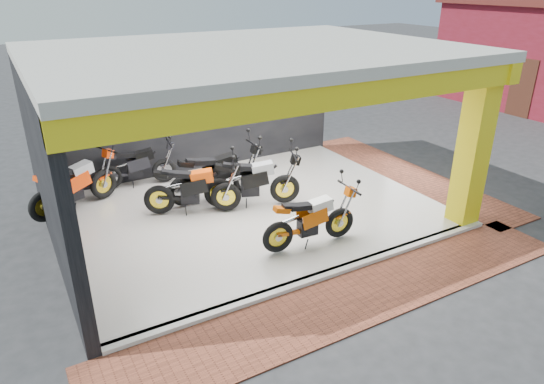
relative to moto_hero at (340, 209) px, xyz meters
The scene contains 17 objects.
ground 1.18m from the moto_hero, behind, with size 80.00×80.00×0.00m, color #2D2D30.
showroom_floor 2.38m from the moto_hero, 113.54° to the left, with size 8.00×6.00×0.10m, color white.
showroom_ceiling 3.65m from the moto_hero, 113.54° to the left, with size 8.40×6.40×0.20m, color beige.
back_wall 5.36m from the moto_hero, 99.94° to the left, with size 8.20×0.20×3.50m, color black.
left_wall 5.52m from the moto_hero, 157.38° to the left, with size 0.20×6.20×3.50m, color black.
corner_column 3.08m from the moto_hero, 13.13° to the right, with size 0.50×0.50×3.50m, color yellow.
header_beam_front 2.86m from the moto_hero, 134.91° to the right, with size 8.40×0.30×0.40m, color yellow.
header_beam_right 4.52m from the moto_hero, 34.04° to the left, with size 0.30×6.40×0.40m, color yellow.
floor_kerb 1.48m from the moto_hero, 134.29° to the right, with size 8.00×0.20×0.10m, color white.
paver_front 2.07m from the moto_hero, 117.97° to the right, with size 9.00×1.40×0.03m, color brown.
paver_right 4.48m from the moto_hero, 28.22° to the left, with size 1.40×7.00×0.03m, color brown.
moto_hero is the anchor object (origin of this frame).
moto_row_a 1.95m from the moto_hero, 93.23° to the left, with size 2.33×0.86×1.43m, color black, non-canonical shape.
moto_row_b 2.93m from the moto_hero, 102.36° to the left, with size 2.44×0.90×1.49m, color black, non-canonical shape.
moto_row_c 2.68m from the moto_hero, 123.53° to the left, with size 2.27×0.84×1.39m, color black, non-canonical shape.
moto_row_d 5.06m from the moto_hero, 114.96° to the left, with size 2.08×0.77×1.27m, color black, non-canonical shape.
moto_row_e 5.69m from the moto_hero, 130.66° to the left, with size 2.33×0.86×1.42m, color #FF3F0A, non-canonical shape.
Camera 1 is at (-4.55, -6.95, 4.93)m, focal length 32.00 mm.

